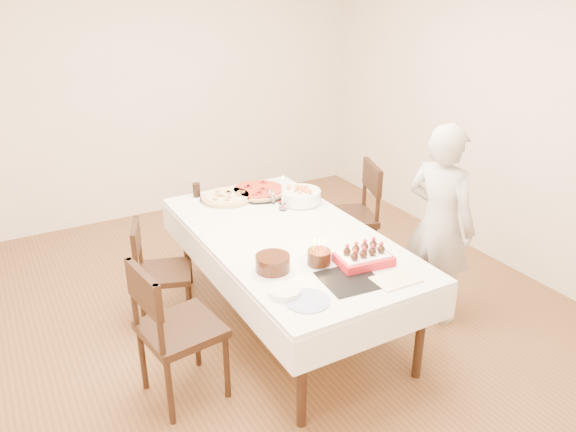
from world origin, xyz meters
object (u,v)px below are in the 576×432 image
strawberry_box (364,258)px  chair_right_savory (347,217)px  taper_candle (283,193)px  cola_glass (197,190)px  chair_left_savory (164,273)px  birthday_cake (319,252)px  dining_table (288,280)px  pizza_pepperoni (258,191)px  pasta_bowl (301,196)px  person (439,225)px  pizza_white (227,197)px  layer_cake (273,264)px  chair_left_dessert (181,329)px

strawberry_box → chair_right_savory: bearing=59.0°
taper_candle → strawberry_box: taper_candle is taller
taper_candle → cola_glass: 0.77m
chair_left_savory → birthday_cake: (0.73, -0.97, 0.43)m
dining_table → pizza_pepperoni: size_ratio=4.30×
pasta_bowl → taper_candle: (-0.20, -0.05, 0.09)m
person → pizza_pepperoni: person is taller
pizza_pepperoni → cola_glass: size_ratio=4.31×
pizza_white → person: bearing=-46.7°
birthday_cake → layer_cake: bearing=168.4°
person → pizza_white: 1.67m
chair_left_savory → pizza_white: 0.81m
chair_right_savory → taper_candle: size_ratio=3.37×
dining_table → pasta_bowl: bearing=50.4°
pizza_pepperoni → dining_table: bearing=-101.9°
chair_right_savory → birthday_cake: size_ratio=6.48×
pizza_pepperoni → strawberry_box: (0.04, -1.41, 0.02)m
chair_left_dessert → taper_candle: 1.40m
dining_table → chair_left_dessert: 1.00m
taper_candle → pasta_bowl: bearing=15.4°
chair_left_dessert → strawberry_box: bearing=159.2°
chair_left_dessert → pasta_bowl: size_ratio=3.05×
birthday_cake → cola_glass: bearing=99.9°
chair_left_dessert → person: 1.99m
birthday_cake → strawberry_box: 0.29m
taper_candle → cola_glass: bearing=129.1°
chair_left_savory → chair_right_savory: bearing=-159.2°
chair_left_savory → person: 2.05m
chair_left_dessert → strawberry_box: size_ratio=2.78×
chair_left_dessert → pizza_pepperoni: (1.10, 1.14, 0.29)m
dining_table → chair_right_savory: size_ratio=2.20×
strawberry_box → pizza_white: bearing=102.9°
chair_left_dessert → layer_cake: size_ratio=3.50×
chair_left_savory → strawberry_box: size_ratio=2.39×
chair_left_savory → chair_left_dessert: (-0.16, -0.83, 0.07)m
pizza_pepperoni → strawberry_box: bearing=-88.5°
strawberry_box → dining_table: bearing=108.6°
chair_left_savory → cola_glass: size_ratio=7.09×
chair_left_dessert → cola_glass: size_ratio=8.26×
pizza_pepperoni → taper_candle: (0.01, -0.41, 0.12)m
chair_left_dessert → cola_glass: chair_left_dessert is taller
person → birthday_cake: (-1.08, -0.06, 0.08)m
taper_candle → birthday_cake: (-0.22, -0.88, -0.06)m
person → pasta_bowl: size_ratio=4.85×
cola_glass → birthday_cake: 1.49m
strawberry_box → birthday_cake: bearing=152.9°
pizza_pepperoni → birthday_cake: bearing=-99.5°
person → taper_candle: (-0.85, 0.81, 0.14)m
chair_left_savory → chair_left_dessert: size_ratio=0.86×
dining_table → taper_candle: (0.18, 0.40, 0.52)m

